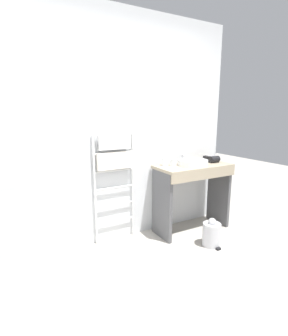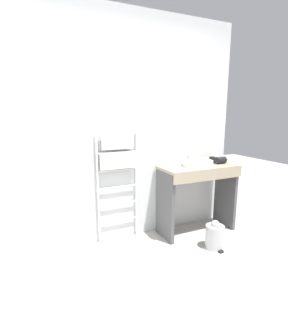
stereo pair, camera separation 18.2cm
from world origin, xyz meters
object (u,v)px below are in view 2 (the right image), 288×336
at_px(toilet, 17,242).
at_px(towel_radiator, 118,163).
at_px(cup_near_edge, 178,163).
at_px(trash_bin, 215,236).
at_px(hair_dryer, 220,160).
at_px(cup_near_wall, 169,162).
at_px(sink_basin, 198,163).

bearing_deg(toilet, towel_radiator, 14.44).
xyz_separation_m(cup_near_edge, trash_bin, (0.18, -0.52, -0.75)).
bearing_deg(hair_dryer, toilet, -177.87).
bearing_deg(towel_radiator, trash_bin, -35.88).
bearing_deg(trash_bin, toilet, 169.47).
distance_m(cup_near_edge, hair_dryer, 0.59).
distance_m(toilet, towel_radiator, 1.26).
bearing_deg(hair_dryer, cup_near_wall, 170.19).
xyz_separation_m(hair_dryer, trash_bin, (-0.41, -0.45, -0.75)).
relative_size(toilet, towel_radiator, 0.60).
relative_size(cup_near_wall, cup_near_edge, 1.11).
bearing_deg(cup_near_wall, sink_basin, -23.35).
height_order(towel_radiator, hair_dryer, towel_radiator).
relative_size(toilet, sink_basin, 2.15).
distance_m(sink_basin, cup_near_wall, 0.35).
bearing_deg(trash_bin, hair_dryer, 48.08).
relative_size(hair_dryer, trash_bin, 0.59).
xyz_separation_m(cup_near_wall, hair_dryer, (0.68, -0.12, -0.00)).
bearing_deg(sink_basin, towel_radiator, 167.39).
bearing_deg(cup_near_wall, towel_radiator, 173.35).
bearing_deg(cup_near_wall, hair_dryer, -9.81).
bearing_deg(cup_near_wall, toilet, -173.11).
height_order(towel_radiator, sink_basin, towel_radiator).
relative_size(cup_near_wall, trash_bin, 0.28).
xyz_separation_m(towel_radiator, cup_near_edge, (0.71, -0.12, -0.04)).
relative_size(sink_basin, cup_near_wall, 3.95).
bearing_deg(trash_bin, cup_near_wall, 115.25).
bearing_deg(cup_near_wall, trash_bin, -64.75).
height_order(cup_near_edge, trash_bin, cup_near_edge).
height_order(toilet, hair_dryer, hair_dryer).
height_order(cup_near_wall, cup_near_edge, cup_near_wall).
distance_m(cup_near_wall, trash_bin, 0.98).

